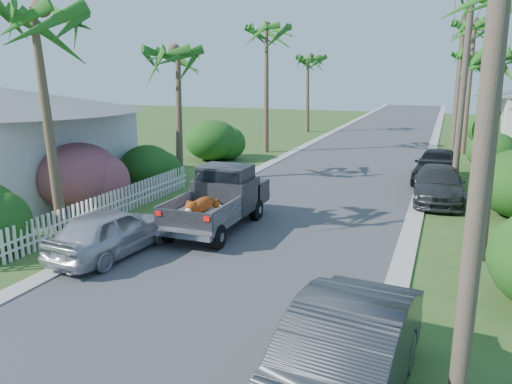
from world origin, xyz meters
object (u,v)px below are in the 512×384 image
at_px(parked_car_rm, 438,185).
at_px(utility_pole_a, 486,120).
at_px(palm_l_b, 177,51).
at_px(palm_r_c, 475,23).
at_px(palm_l_a, 37,10).
at_px(palm_l_d, 308,57).
at_px(utility_pole_b, 463,87).
at_px(palm_l_c, 267,27).
at_px(pickup_truck, 222,197).
at_px(palm_r_b, 491,53).
at_px(utility_pole_c, 459,81).
at_px(parked_car_ln, 111,232).
at_px(utility_pole_d, 457,78).
at_px(parked_car_rn, 341,364).
at_px(parked_car_rf, 437,166).
at_px(palm_r_d, 471,54).

xyz_separation_m(parked_car_rm, utility_pole_a, (0.60, -14.36, 3.91)).
xyz_separation_m(palm_l_b, palm_r_c, (13.00, 14.00, 1.96)).
height_order(palm_l_a, palm_l_d, palm_l_a).
bearing_deg(utility_pole_b, utility_pole_a, -90.00).
xyz_separation_m(palm_l_c, utility_pole_a, (11.60, -24.00, -3.31)).
relative_size(palm_l_d, palm_r_c, 0.82).
relative_size(pickup_truck, palm_l_c, 0.56).
distance_m(palm_r_b, utility_pole_c, 13.11).
bearing_deg(palm_l_a, utility_pole_c, 64.73).
bearing_deg(palm_l_b, palm_r_b, 12.62).
bearing_deg(palm_l_d, parked_car_ln, -84.86).
distance_m(pickup_truck, palm_r_b, 13.23).
relative_size(utility_pole_c, utility_pole_d, 1.00).
relative_size(parked_car_rn, palm_l_d, 0.65).
xyz_separation_m(pickup_truck, palm_r_c, (8.07, 19.88, 7.10)).
bearing_deg(palm_l_b, utility_pole_d, 68.20).
relative_size(parked_car_rf, parked_car_ln, 1.15).
bearing_deg(palm_l_b, palm_l_a, -86.19).
relative_size(palm_l_b, utility_pole_a, 0.82).
height_order(parked_car_rn, palm_l_d, palm_l_d).
bearing_deg(utility_pole_a, parked_car_rm, 92.39).
xyz_separation_m(palm_l_a, palm_r_b, (12.80, 12.00, -0.98)).
bearing_deg(utility_pole_b, utility_pole_c, 90.00).
bearing_deg(parked_car_rn, parked_car_rm, 90.51).
relative_size(palm_r_c, utility_pole_c, 1.04).
relative_size(pickup_truck, palm_l_a, 0.62).
bearing_deg(utility_pole_d, palm_l_c, -118.92).
bearing_deg(parked_car_rf, pickup_truck, -119.28).
height_order(parked_car_rf, utility_pole_a, utility_pole_a).
height_order(parked_car_ln, palm_r_c, palm_r_c).
height_order(parked_car_rn, palm_l_c, palm_l_c).
height_order(parked_car_rf, parked_car_ln, parked_car_rf).
bearing_deg(palm_r_c, palm_l_a, -118.33).
bearing_deg(palm_l_c, pickup_truck, -75.44).
relative_size(parked_car_ln, utility_pole_d, 0.46).
bearing_deg(parked_car_rn, palm_r_d, 91.28).
distance_m(palm_r_b, palm_r_c, 11.22).
relative_size(palm_l_b, utility_pole_c, 0.82).
bearing_deg(parked_car_rn, utility_pole_a, 7.63).
bearing_deg(utility_pole_d, palm_r_b, -87.95).
distance_m(palm_l_c, palm_r_b, 14.55).
bearing_deg(parked_car_rm, parked_car_rf, 89.58).
bearing_deg(palm_r_d, palm_l_b, -115.41).
xyz_separation_m(parked_car_rn, utility_pole_d, (1.68, 45.08, 3.77)).
relative_size(parked_car_ln, palm_l_a, 0.50).
height_order(palm_r_c, utility_pole_a, palm_r_c).
relative_size(parked_car_rn, palm_l_a, 0.61).
bearing_deg(utility_pole_b, pickup_truck, -137.39).
xyz_separation_m(palm_l_d, utility_pole_a, (12.10, -36.00, -1.84)).
height_order(parked_car_rm, palm_l_d, palm_l_d).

